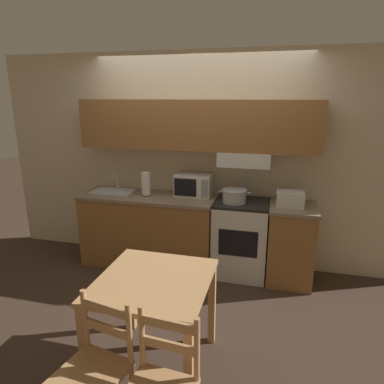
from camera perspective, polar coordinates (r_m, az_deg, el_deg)
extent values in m
plane|color=#3D2D23|center=(4.57, 1.05, -10.84)|extent=(16.00, 16.00, 0.00)
cube|color=beige|center=(4.18, 1.21, 5.15)|extent=(5.14, 0.05, 2.55)
cube|color=#936033|center=(3.94, 0.63, 11.11)|extent=(2.74, 0.32, 0.56)
cube|color=silver|center=(3.90, 8.78, 5.53)|extent=(0.58, 0.34, 0.16)
cube|color=#936033|center=(4.30, -7.15, -6.46)|extent=(1.62, 0.56, 0.85)
cube|color=#84705B|center=(4.15, -7.36, -0.77)|extent=(1.64, 0.58, 0.04)
cube|color=#936033|center=(4.04, 16.07, -8.48)|extent=(0.48, 0.56, 0.85)
cube|color=#84705B|center=(3.88, 16.57, -2.47)|extent=(0.50, 0.58, 0.04)
cube|color=silver|center=(4.06, 8.07, -7.81)|extent=(0.61, 0.53, 0.86)
cube|color=black|center=(3.91, 8.32, -1.81)|extent=(0.61, 0.53, 0.03)
cube|color=black|center=(3.79, 7.65, -8.51)|extent=(0.43, 0.01, 0.30)
cylinder|color=black|center=(3.82, 6.11, -1.98)|extent=(0.09, 0.09, 0.01)
cylinder|color=black|center=(3.79, 10.21, -2.27)|extent=(0.09, 0.09, 0.01)
cylinder|color=black|center=(4.02, 6.55, -1.08)|extent=(0.09, 0.09, 0.01)
cylinder|color=black|center=(4.00, 10.45, -1.35)|extent=(0.09, 0.09, 0.01)
cylinder|color=#B7BABF|center=(3.85, 7.09, -0.66)|extent=(0.26, 0.26, 0.15)
torus|color=#B7BABF|center=(3.83, 7.13, 0.35)|extent=(0.28, 0.28, 0.01)
cylinder|color=#B7BABF|center=(3.86, 4.88, 0.13)|extent=(0.05, 0.01, 0.01)
cylinder|color=#B7BABF|center=(3.82, 9.37, -0.17)|extent=(0.05, 0.01, 0.01)
cube|color=silver|center=(4.07, 0.31, 1.21)|extent=(0.43, 0.28, 0.26)
cube|color=black|center=(3.95, -1.15, 0.76)|extent=(0.26, 0.01, 0.21)
cube|color=gray|center=(3.90, 2.11, 0.55)|extent=(0.08, 0.01, 0.21)
cube|color=silver|center=(3.83, 16.05, -1.14)|extent=(0.29, 0.21, 0.16)
cube|color=black|center=(3.82, 13.82, -0.64)|extent=(0.01, 0.02, 0.02)
cube|color=black|center=(3.80, 14.61, 0.08)|extent=(0.04, 0.15, 0.01)
cube|color=black|center=(3.81, 15.63, 0.01)|extent=(0.04, 0.15, 0.01)
cube|color=black|center=(3.81, 16.64, -0.06)|extent=(0.04, 0.15, 0.01)
cube|color=black|center=(3.81, 17.65, -0.12)|extent=(0.04, 0.15, 0.01)
cube|color=#B7BABF|center=(4.33, -12.98, 0.05)|extent=(0.50, 0.32, 0.02)
cube|color=#4C4F54|center=(4.31, -13.08, 0.04)|extent=(0.43, 0.24, 0.01)
cylinder|color=#B7BABF|center=(4.40, -12.37, 1.94)|extent=(0.02, 0.02, 0.21)
cylinder|color=#B7BABF|center=(4.33, -12.80, 3.12)|extent=(0.02, 0.12, 0.02)
cylinder|color=black|center=(4.15, -7.63, -0.51)|extent=(0.12, 0.12, 0.01)
cylinder|color=white|center=(4.11, -7.70, 1.38)|extent=(0.10, 0.10, 0.28)
cube|color=tan|center=(2.59, -6.43, -14.53)|extent=(0.81, 0.84, 0.04)
cube|color=tan|center=(2.67, -17.41, -24.16)|extent=(0.06, 0.06, 0.72)
cube|color=tan|center=(2.43, -0.54, -27.93)|extent=(0.06, 0.06, 0.72)
cube|color=tan|center=(3.21, -10.10, -16.12)|extent=(0.06, 0.06, 0.72)
cube|color=tan|center=(3.02, 3.34, -18.14)|extent=(0.06, 0.06, 0.72)
cube|color=tan|center=(2.39, -16.58, -27.11)|extent=(0.45, 0.45, 0.03)
cylinder|color=tan|center=(2.44, -17.37, -19.46)|extent=(0.04, 0.04, 0.41)
cylinder|color=tan|center=(2.26, -10.39, -22.23)|extent=(0.04, 0.04, 0.41)
cube|color=tan|center=(2.27, -14.26, -18.34)|extent=(0.34, 0.09, 0.06)
cube|color=tan|center=(2.36, -14.02, -21.23)|extent=(0.34, 0.09, 0.06)
cylinder|color=tan|center=(2.72, -16.51, -27.26)|extent=(0.04, 0.04, 0.43)
cylinder|color=tan|center=(2.23, -8.35, -22.70)|extent=(0.04, 0.04, 0.41)
cylinder|color=tan|center=(2.12, 0.82, -24.78)|extent=(0.04, 0.04, 0.41)
cube|color=tan|center=(2.09, -3.98, -21.19)|extent=(0.34, 0.05, 0.06)
cube|color=tan|center=(2.18, -3.90, -24.20)|extent=(0.34, 0.05, 0.06)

